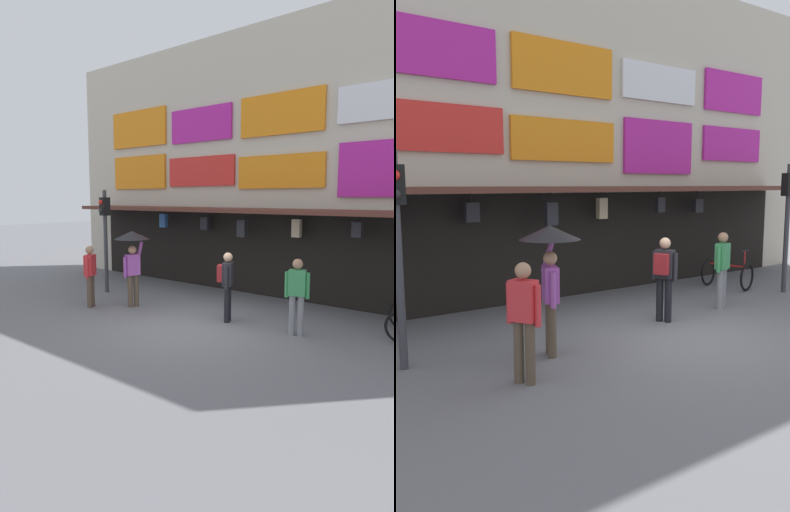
# 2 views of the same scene
# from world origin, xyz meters

# --- Properties ---
(ground_plane) EXTENTS (80.00, 80.00, 0.00)m
(ground_plane) POSITION_xyz_m (0.00, 0.00, 0.00)
(ground_plane) COLOR slate
(shopfront) EXTENTS (18.00, 2.60, 8.00)m
(shopfront) POSITION_xyz_m (-0.00, 4.57, 3.96)
(shopfront) COLOR beige
(shopfront) RESTS_ON ground
(traffic_light_near) EXTENTS (0.32, 0.35, 3.20)m
(traffic_light_near) POSITION_xyz_m (-4.54, 1.20, 2.14)
(traffic_light_near) COLOR #38383D
(traffic_light_near) RESTS_ON ground
(pedestrian_in_yellow) EXTENTS (0.45, 0.49, 1.68)m
(pedestrian_in_yellow) POSITION_xyz_m (0.36, 0.91, 0.98)
(pedestrian_in_yellow) COLOR black
(pedestrian_in_yellow) RESTS_ON ground
(pedestrian_with_umbrella) EXTENTS (0.96, 0.96, 2.08)m
(pedestrian_with_umbrella) POSITION_xyz_m (-2.47, 0.46, 1.64)
(pedestrian_with_umbrella) COLOR brown
(pedestrian_with_umbrella) RESTS_ON ground
(pedestrian_in_black) EXTENTS (0.37, 0.47, 1.68)m
(pedestrian_in_black) POSITION_xyz_m (-3.34, -0.30, 0.95)
(pedestrian_in_black) COLOR brown
(pedestrian_in_black) RESTS_ON ground
(pedestrian_in_purple) EXTENTS (0.50, 0.33, 1.68)m
(pedestrian_in_purple) POSITION_xyz_m (2.16, 1.00, 0.95)
(pedestrian_in_purple) COLOR gray
(pedestrian_in_purple) RESTS_ON ground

